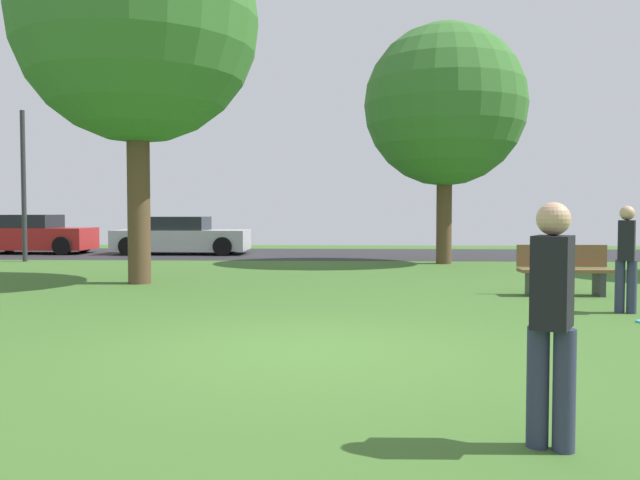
# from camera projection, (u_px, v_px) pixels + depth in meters

# --- Properties ---
(ground_plane) EXTENTS (44.00, 44.00, 0.00)m
(ground_plane) POSITION_uv_depth(u_px,v_px,m) (306.00, 350.00, 7.12)
(ground_plane) COLOR #3D6628
(road_strip) EXTENTS (44.00, 6.40, 0.01)m
(road_strip) POSITION_uv_depth(u_px,v_px,m) (336.00, 254.00, 23.09)
(road_strip) COLOR #28282B
(road_strip) RESTS_ON ground_plane
(birch_tree_lone) EXTENTS (4.60, 4.60, 6.83)m
(birch_tree_lone) POSITION_uv_depth(u_px,v_px,m) (445.00, 106.00, 18.71)
(birch_tree_lone) COLOR brown
(birch_tree_lone) RESTS_ON ground_plane
(maple_tree_near) EXTENTS (5.02, 5.02, 7.94)m
(maple_tree_near) POSITION_uv_depth(u_px,v_px,m) (137.00, 21.00, 13.49)
(maple_tree_near) COLOR brown
(maple_tree_near) RESTS_ON ground_plane
(person_thrower) EXTENTS (0.34, 0.38, 1.59)m
(person_thrower) POSITION_uv_depth(u_px,v_px,m) (626.00, 255.00, 9.70)
(person_thrower) COLOR #2D334C
(person_thrower) RESTS_ON ground_plane
(person_catcher) EXTENTS (0.34, 0.38, 1.57)m
(person_catcher) POSITION_uv_depth(u_px,v_px,m) (552.00, 315.00, 4.13)
(person_catcher) COLOR #2D334C
(person_catcher) RESTS_ON ground_plane
(parked_car_red) EXTENTS (4.00, 2.03, 1.38)m
(parked_car_red) POSITION_uv_depth(u_px,v_px,m) (34.00, 235.00, 23.43)
(parked_car_red) COLOR #B21E1E
(parked_car_red) RESTS_ON ground_plane
(parked_car_silver) EXTENTS (4.59, 2.09, 1.32)m
(parked_car_silver) POSITION_uv_depth(u_px,v_px,m) (181.00, 237.00, 23.07)
(parked_car_silver) COLOR #B7B7BC
(parked_car_silver) RESTS_ON ground_plane
(park_bench) EXTENTS (1.60, 0.45, 0.90)m
(park_bench) POSITION_uv_depth(u_px,v_px,m) (564.00, 270.00, 11.77)
(park_bench) COLOR brown
(park_bench) RESTS_ON ground_plane
(street_lamp_post) EXTENTS (0.14, 0.14, 4.50)m
(street_lamp_post) POSITION_uv_depth(u_px,v_px,m) (24.00, 186.00, 19.60)
(street_lamp_post) COLOR #2D2D33
(street_lamp_post) RESTS_ON ground_plane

